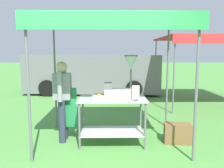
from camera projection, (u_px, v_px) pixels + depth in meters
ground_plane at (103, 96)px, 9.42m from camera, size 70.00×70.00×0.00m
stall_canopy at (112, 25)px, 4.29m from camera, size 2.86×2.01×2.40m
donut_cart at (112, 111)px, 4.41m from camera, size 1.30×0.70×0.92m
donut_tray at (103, 97)px, 4.32m from camera, size 0.40×0.30×0.07m
donut_fryer at (122, 82)px, 4.31m from camera, size 0.63×0.28×0.82m
menu_sign at (136, 94)px, 4.14m from camera, size 0.13×0.05×0.27m
vendor at (63, 97)px, 4.54m from camera, size 0.45×0.53×1.61m
supply_crate at (178, 133)px, 4.52m from camera, size 0.56×0.37×0.38m
van_grey at (93, 73)px, 10.17m from camera, size 5.89×2.41×1.69m
neighbour_tent at (210, 39)px, 7.73m from camera, size 3.31×2.83×2.32m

